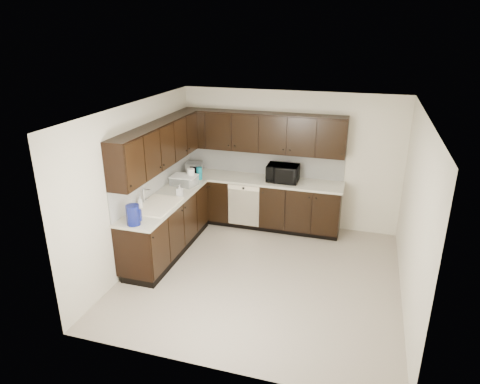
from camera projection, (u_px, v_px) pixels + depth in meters
name	position (u px, v px, depth m)	size (l,w,h in m)	color
floor	(262.00, 275.00, 6.48)	(4.00, 4.00, 0.00)	#AB9E8D
ceiling	(265.00, 110.00, 5.58)	(4.00, 4.00, 0.00)	white
wall_back	(289.00, 160.00, 7.82)	(4.00, 0.02, 2.50)	beige
wall_left	(137.00, 185.00, 6.57)	(0.02, 4.00, 2.50)	beige
wall_right	(414.00, 216.00, 5.49)	(0.02, 4.00, 2.50)	beige
wall_front	(215.00, 271.00, 4.25)	(4.00, 0.02, 2.50)	beige
lower_cabinets	(222.00, 214.00, 7.60)	(3.00, 2.80, 0.90)	black
countertop	(222.00, 188.00, 7.41)	(3.03, 2.83, 0.04)	beige
backsplash	(214.00, 169.00, 7.56)	(3.00, 2.80, 0.48)	white
upper_cabinets	(218.00, 138.00, 7.22)	(3.00, 2.80, 0.70)	black
dishwasher	(244.00, 203.00, 7.73)	(0.58, 0.04, 0.78)	#FAEBCC
sink	(157.00, 210.00, 6.61)	(0.54, 0.82, 0.42)	#FAEBCC
microwave	(283.00, 173.00, 7.60)	(0.55, 0.37, 0.31)	black
soap_bottle_a	(180.00, 191.00, 6.94)	(0.09, 0.09, 0.20)	gray
soap_bottle_b	(140.00, 202.00, 6.47)	(0.08, 0.08, 0.21)	gray
toaster_oven	(194.00, 168.00, 8.07)	(0.31, 0.23, 0.20)	silver
storage_bin	(184.00, 180.00, 7.45)	(0.42, 0.31, 0.16)	white
blue_pitcher	(133.00, 215.00, 5.92)	(0.19, 0.19, 0.29)	navy
teal_tumbler	(199.00, 173.00, 7.72)	(0.10, 0.10, 0.22)	#0D7C92
paper_towel_roll	(191.00, 176.00, 7.49)	(0.12, 0.12, 0.28)	white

